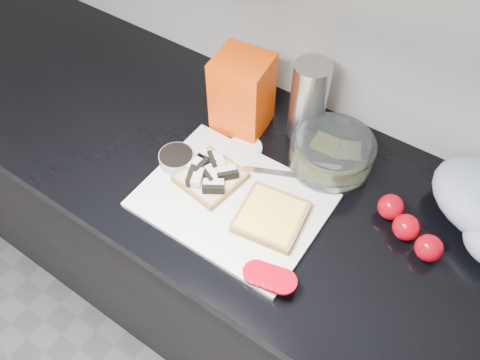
# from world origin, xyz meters

# --- Properties ---
(base_cabinet) EXTENTS (3.50, 0.60, 0.86)m
(base_cabinet) POSITION_xyz_m (0.00, 1.20, 0.43)
(base_cabinet) COLOR black
(base_cabinet) RESTS_ON ground
(countertop) EXTENTS (3.50, 0.64, 0.04)m
(countertop) POSITION_xyz_m (0.00, 1.20, 0.88)
(countertop) COLOR black
(countertop) RESTS_ON base_cabinet
(cutting_board) EXTENTS (0.40, 0.30, 0.01)m
(cutting_board) POSITION_xyz_m (-0.12, 1.11, 0.91)
(cutting_board) COLOR silver
(cutting_board) RESTS_ON countertop
(bread_left) EXTENTS (0.15, 0.15, 0.04)m
(bread_left) POSITION_xyz_m (-0.19, 1.12, 0.93)
(bread_left) COLOR #CCB68F
(bread_left) RESTS_ON cutting_board
(bread_right) EXTENTS (0.16, 0.16, 0.02)m
(bread_right) POSITION_xyz_m (-0.02, 1.11, 0.92)
(bread_right) COLOR #CCB68F
(bread_right) RESTS_ON cutting_board
(tomato_slices) EXTENTS (0.12, 0.08, 0.02)m
(tomato_slices) POSITION_xyz_m (0.05, 0.98, 0.92)
(tomato_slices) COLOR #A20310
(tomato_slices) RESTS_ON cutting_board
(knife) EXTENTS (0.21, 0.11, 0.01)m
(knife) POSITION_xyz_m (-0.02, 1.25, 0.92)
(knife) COLOR #B9BABE
(knife) RESTS_ON cutting_board
(seed_tub) EXTENTS (0.08, 0.08, 0.04)m
(seed_tub) POSITION_xyz_m (-0.29, 1.12, 0.92)
(seed_tub) COLOR #979C9C
(seed_tub) RESTS_ON countertop
(tub_lid) EXTENTS (0.11, 0.11, 0.01)m
(tub_lid) POSITION_xyz_m (-0.19, 1.26, 0.90)
(tub_lid) COLOR silver
(tub_lid) RESTS_ON countertop
(glass_bowl) EXTENTS (0.20, 0.20, 0.08)m
(glass_bowl) POSITION_xyz_m (0.01, 1.33, 0.94)
(glass_bowl) COLOR silver
(glass_bowl) RESTS_ON countertop
(bread_bag) EXTENTS (0.14, 0.13, 0.20)m
(bread_bag) POSITION_xyz_m (-0.24, 1.33, 1.00)
(bread_bag) COLOR #F54304
(bread_bag) RESTS_ON countertop
(steel_canister) EXTENTS (0.09, 0.09, 0.21)m
(steel_canister) POSITION_xyz_m (-0.09, 1.39, 1.00)
(steel_canister) COLOR #ABABB0
(steel_canister) RESTS_ON countertop
(whole_tomatoes) EXTENTS (0.16, 0.11, 0.06)m
(whole_tomatoes) POSITION_xyz_m (0.24, 1.24, 0.93)
(whole_tomatoes) COLOR #A20310
(whole_tomatoes) RESTS_ON countertop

